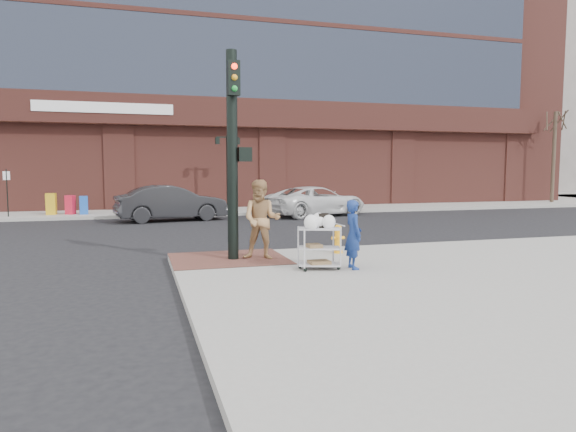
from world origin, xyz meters
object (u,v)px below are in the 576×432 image
object	(u,v)px
pedestrian_tan	(262,220)
fire_hydrant	(338,238)
traffic_signal_pole	(233,149)
lamp_post	(228,164)
minivan_white	(316,201)
woman_blue	(353,234)
utility_cart	(319,244)
sedan_dark	(172,203)

from	to	relation	value
pedestrian_tan	fire_hydrant	xyz separation A→B (m)	(2.14, 0.34, -0.59)
traffic_signal_pole	pedestrian_tan	world-z (taller)	traffic_signal_pole
lamp_post	minivan_white	size ratio (longest dim) A/B	0.75
lamp_post	traffic_signal_pole	size ratio (longest dim) A/B	0.80
traffic_signal_pole	fire_hydrant	xyz separation A→B (m)	(2.78, 0.18, -2.29)
lamp_post	traffic_signal_pole	world-z (taller)	traffic_signal_pole
woman_blue	pedestrian_tan	world-z (taller)	pedestrian_tan
lamp_post	pedestrian_tan	bearing A→B (deg)	-96.78
traffic_signal_pole	pedestrian_tan	distance (m)	1.83
minivan_white	utility_cart	bearing A→B (deg)	141.01
sedan_dark	woman_blue	bearing A→B (deg)	-177.09
traffic_signal_pole	fire_hydrant	distance (m)	3.61
sedan_dark	utility_cart	world-z (taller)	sedan_dark
woman_blue	utility_cart	size ratio (longest dim) A/B	1.24
minivan_white	utility_cart	xyz separation A→B (m)	(-4.82, -13.82, -0.03)
lamp_post	woman_blue	xyz separation A→B (m)	(-0.17, -17.13, -1.70)
woman_blue	pedestrian_tan	size ratio (longest dim) A/B	0.79
woman_blue	utility_cart	world-z (taller)	woman_blue
woman_blue	pedestrian_tan	distance (m)	2.41
lamp_post	fire_hydrant	bearing A→B (deg)	-88.83
sedan_dark	minivan_white	bearing A→B (deg)	-95.90
sedan_dark	lamp_post	bearing A→B (deg)	-51.37
sedan_dark	fire_hydrant	xyz separation A→B (m)	(3.54, -11.40, -0.28)
sedan_dark	utility_cart	xyz separation A→B (m)	(2.32, -13.33, -0.10)
pedestrian_tan	traffic_signal_pole	bearing A→B (deg)	-171.53
woman_blue	sedan_dark	xyz separation A→B (m)	(-3.06, 13.48, -0.10)
lamp_post	pedestrian_tan	distance (m)	15.57
minivan_white	traffic_signal_pole	bearing A→B (deg)	132.37
woman_blue	sedan_dark	size ratio (longest dim) A/B	0.31
woman_blue	sedan_dark	world-z (taller)	woman_blue
woman_blue	sedan_dark	bearing A→B (deg)	14.23
minivan_white	fire_hydrant	world-z (taller)	minivan_white
woman_blue	fire_hydrant	bearing A→B (deg)	-11.52
woman_blue	fire_hydrant	xyz separation A→B (m)	(0.48, 2.08, -0.38)
traffic_signal_pole	sedan_dark	xyz separation A→B (m)	(-0.75, 11.58, -2.02)
fire_hydrant	minivan_white	bearing A→B (deg)	73.16
pedestrian_tan	minivan_white	bearing A→B (deg)	87.23
traffic_signal_pole	fire_hydrant	size ratio (longest dim) A/B	6.61
lamp_post	sedan_dark	distance (m)	5.20
fire_hydrant	sedan_dark	bearing A→B (deg)	107.23
woman_blue	pedestrian_tan	xyz separation A→B (m)	(-1.66, 1.74, 0.21)
woman_blue	minivan_white	distance (m)	14.56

